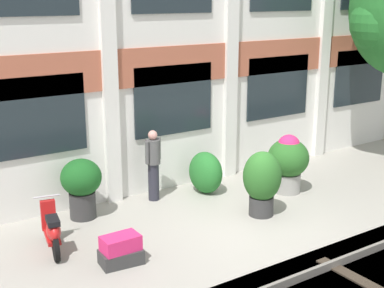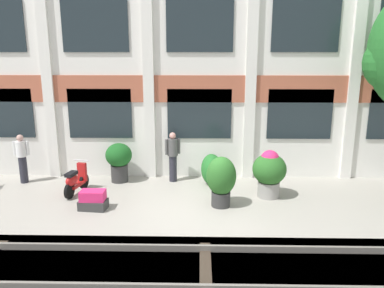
# 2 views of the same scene
# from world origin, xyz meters

# --- Properties ---
(ground_plane) EXTENTS (80.00, 80.00, 0.00)m
(ground_plane) POSITION_xyz_m (0.00, 0.00, 0.00)
(ground_plane) COLOR #9E998E
(apartment_facade) EXTENTS (17.42, 0.64, 8.83)m
(apartment_facade) POSITION_xyz_m (0.00, 3.11, 4.39)
(apartment_facade) COLOR silver
(apartment_facade) RESTS_ON ground
(rail_tracks) EXTENTS (25.06, 2.80, 0.43)m
(rail_tracks) POSITION_xyz_m (0.00, -3.03, -0.13)
(rail_tracks) COLOR #5B5449
(rail_tracks) RESTS_ON ground
(potted_plant_stone_basin) EXTENTS (0.84, 0.84, 1.46)m
(potted_plant_stone_basin) POSITION_xyz_m (0.63, 0.25, 0.81)
(potted_plant_stone_basin) COLOR #333333
(potted_plant_stone_basin) RESTS_ON ground
(potted_plant_glazed_jar) EXTENTS (0.88, 0.88, 1.33)m
(potted_plant_glazed_jar) POSITION_xyz_m (-2.71, 2.30, 0.78)
(potted_plant_glazed_jar) COLOR #333333
(potted_plant_glazed_jar) RESTS_ON ground
(potted_plant_square_trough) EXTENTS (0.80, 0.54, 0.55)m
(potted_plant_square_trough) POSITION_xyz_m (-2.96, -0.06, 0.26)
(potted_plant_square_trough) COLOR #333333
(potted_plant_square_trough) RESTS_ON ground
(potted_plant_ribbed_drum) EXTENTS (1.02, 1.02, 1.46)m
(potted_plant_ribbed_drum) POSITION_xyz_m (2.12, 1.00, 0.82)
(potted_plant_ribbed_drum) COLOR gray
(potted_plant_ribbed_drum) RESTS_ON ground
(scooter_near_curb) EXTENTS (0.56, 1.37, 0.98)m
(scooter_near_curb) POSITION_xyz_m (-3.82, 1.08, 0.44)
(scooter_near_curb) COLOR black
(scooter_near_curb) RESTS_ON ground
(resident_by_doorway) EXTENTS (0.53, 0.34, 1.66)m
(resident_by_doorway) POSITION_xyz_m (-5.92, 2.11, 0.89)
(resident_by_doorway) COLOR #282833
(resident_by_doorway) RESTS_ON ground
(resident_watching_tracks) EXTENTS (0.50, 0.34, 1.70)m
(resident_watching_tracks) POSITION_xyz_m (-0.89, 2.37, 0.92)
(resident_watching_tracks) COLOR #282833
(resident_watching_tracks) RESTS_ON ground
(topiary_hedge) EXTENTS (0.78, 1.03, 1.03)m
(topiary_hedge) POSITION_xyz_m (0.42, 2.09, 0.52)
(topiary_hedge) COLOR #236B28
(topiary_hedge) RESTS_ON ground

